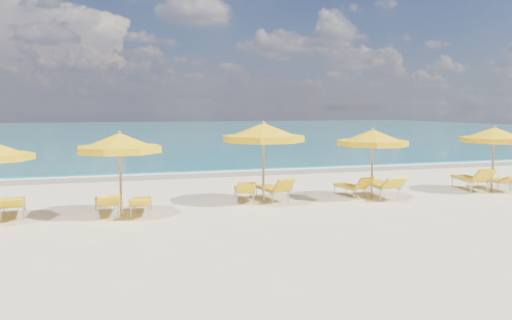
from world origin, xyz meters
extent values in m
plane|color=beige|center=(0.00, 0.00, 0.00)|extent=(120.00, 120.00, 0.00)
cube|color=#126168|center=(0.00, 48.00, 0.00)|extent=(120.00, 80.00, 0.30)
cube|color=tan|center=(0.00, 7.40, 0.00)|extent=(120.00, 2.60, 0.01)
cube|color=white|center=(0.00, 8.20, 0.00)|extent=(120.00, 1.20, 0.03)
cube|color=white|center=(-6.00, 17.00, 0.00)|extent=(14.00, 0.36, 0.05)
cube|color=white|center=(8.00, 24.00, 0.00)|extent=(18.00, 0.30, 0.05)
cylinder|color=#AB8155|center=(-4.43, -0.58, 1.11)|extent=(0.07, 0.07, 2.23)
cone|color=yellow|center=(-4.43, -0.58, 2.05)|extent=(2.94, 2.94, 0.45)
cylinder|color=yellow|center=(-4.43, -0.58, 1.83)|extent=(2.96, 2.96, 0.18)
sphere|color=#AB8155|center=(-4.43, -0.58, 2.28)|extent=(0.10, 0.10, 0.10)
cylinder|color=#AB8155|center=(-0.16, 0.16, 1.22)|extent=(0.08, 0.08, 2.43)
cone|color=yellow|center=(-0.16, 0.16, 2.24)|extent=(3.28, 3.28, 0.49)
cylinder|color=yellow|center=(-0.16, 0.16, 2.00)|extent=(3.31, 3.31, 0.19)
sphere|color=#AB8155|center=(-0.16, 0.16, 2.48)|extent=(0.11, 0.11, 0.11)
cylinder|color=#AB8155|center=(3.42, -0.14, 1.10)|extent=(0.07, 0.07, 2.20)
cone|color=yellow|center=(3.42, -0.14, 2.02)|extent=(2.93, 2.93, 0.44)
cylinder|color=yellow|center=(3.42, -0.14, 1.81)|extent=(2.95, 2.95, 0.18)
sphere|color=#AB8155|center=(3.42, -0.14, 2.25)|extent=(0.10, 0.10, 0.10)
cylinder|color=#AB8155|center=(8.18, -0.11, 1.11)|extent=(0.07, 0.07, 2.22)
cone|color=yellow|center=(8.18, -0.11, 2.04)|extent=(2.45, 2.45, 0.44)
cylinder|color=yellow|center=(8.18, -0.11, 1.83)|extent=(2.47, 2.47, 0.18)
sphere|color=#AB8155|center=(8.18, -0.11, 2.27)|extent=(0.10, 0.10, 0.10)
cube|color=yellow|center=(-7.25, 0.31, 0.38)|extent=(0.73, 1.36, 0.08)
cube|color=yellow|center=(-7.14, -0.61, 0.52)|extent=(0.65, 0.65, 0.35)
cube|color=yellow|center=(-4.82, -0.12, 0.36)|extent=(0.65, 1.29, 0.08)
cube|color=yellow|center=(-4.76, -0.99, 0.52)|extent=(0.60, 0.58, 0.38)
cube|color=yellow|center=(-3.88, -0.33, 0.34)|extent=(0.67, 1.23, 0.07)
cube|color=yellow|center=(-3.99, -1.15, 0.46)|extent=(0.59, 0.59, 0.30)
cube|color=yellow|center=(-0.63, 0.77, 0.36)|extent=(0.77, 1.32, 0.08)
cube|color=yellow|center=(-0.78, -0.06, 0.54)|extent=(0.64, 0.60, 0.41)
cube|color=yellow|center=(0.26, 0.64, 0.37)|extent=(0.77, 1.36, 0.08)
cube|color=yellow|center=(0.39, -0.21, 0.59)|extent=(0.64, 0.57, 0.49)
cube|color=yellow|center=(2.96, 0.53, 0.33)|extent=(0.70, 1.22, 0.07)
cube|color=yellow|center=(3.09, -0.22, 0.53)|extent=(0.58, 0.51, 0.43)
cube|color=yellow|center=(3.89, 0.14, 0.42)|extent=(0.79, 1.51, 0.09)
cube|color=yellow|center=(3.79, -0.87, 0.61)|extent=(0.71, 0.68, 0.45)
cube|color=yellow|center=(7.68, 0.48, 0.41)|extent=(0.87, 1.50, 0.09)
cube|color=yellow|center=(7.51, -0.45, 0.64)|extent=(0.72, 0.65, 0.51)
cube|color=yellow|center=(8.67, 0.39, 0.35)|extent=(0.65, 1.26, 0.07)
cube|color=yellow|center=(8.60, -0.47, 0.47)|extent=(0.59, 0.60, 0.31)
camera|label=1|loc=(-4.69, -14.38, 2.94)|focal=35.00mm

